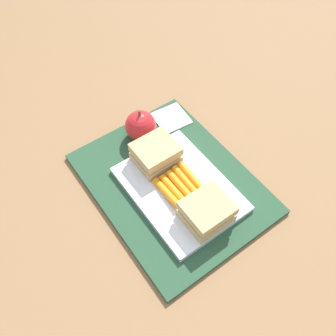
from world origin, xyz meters
TOP-DOWN VIEW (x-y plane):
  - ground_plane at (0.00, 0.00)m, footprint 2.40×2.40m
  - lunchbag_mat at (0.00, 0.00)m, footprint 0.36×0.28m
  - food_tray at (-0.03, 0.00)m, footprint 0.23×0.17m
  - sandwich_half_left at (-0.10, 0.00)m, footprint 0.07×0.08m
  - sandwich_half_right at (0.05, 0.00)m, footprint 0.07×0.08m
  - carrot_sticks_bundle at (-0.03, 0.00)m, footprint 0.08×0.07m
  - apple at (0.13, -0.02)m, footprint 0.07×0.07m
  - paper_napkin at (0.14, -0.10)m, footprint 0.08×0.08m

SIDE VIEW (x-z plane):
  - ground_plane at x=0.00m, z-range 0.00..0.00m
  - lunchbag_mat at x=0.00m, z-range 0.00..0.01m
  - paper_napkin at x=0.14m, z-range 0.01..0.01m
  - food_tray at x=-0.03m, z-range 0.01..0.02m
  - carrot_sticks_bundle at x=-0.03m, z-range 0.02..0.04m
  - apple at x=0.13m, z-range 0.00..0.08m
  - sandwich_half_left at x=-0.10m, z-range 0.02..0.07m
  - sandwich_half_right at x=0.05m, z-range 0.02..0.07m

